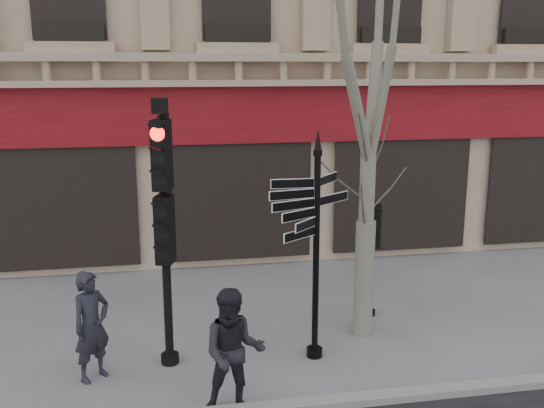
{
  "coord_description": "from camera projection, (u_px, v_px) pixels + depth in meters",
  "views": [
    {
      "loc": [
        -1.71,
        -8.78,
        4.68
      ],
      "look_at": [
        0.0,
        0.6,
        2.49
      ],
      "focal_mm": 40.0,
      "sensor_mm": 36.0,
      "label": 1
    }
  ],
  "objects": [
    {
      "name": "ground",
      "position": [
        278.0,
        362.0,
        9.77
      ],
      "size": [
        80.0,
        80.0,
        0.0
      ],
      "primitive_type": "plane",
      "color": "slate",
      "rests_on": "ground"
    },
    {
      "name": "kerb",
      "position": [
        297.0,
        406.0,
        8.41
      ],
      "size": [
        80.0,
        0.25,
        0.12
      ],
      "primitive_type": "cube",
      "color": "gray",
      "rests_on": "ground"
    },
    {
      "name": "fingerpost",
      "position": [
        317.0,
        207.0,
        9.42
      ],
      "size": [
        2.08,
        2.08,
        3.76
      ],
      "rotation": [
        0.0,
        0.0,
        0.42
      ],
      "color": "black",
      "rests_on": "ground"
    },
    {
      "name": "traffic_signal_main",
      "position": [
        164.0,
        202.0,
        9.16
      ],
      "size": [
        0.54,
        0.46,
        4.22
      ],
      "rotation": [
        0.0,
        0.0,
        -0.3
      ],
      "color": "black",
      "rests_on": "ground"
    },
    {
      "name": "traffic_signal_secondary",
      "position": [
        372.0,
        238.0,
        11.29
      ],
      "size": [
        0.39,
        0.28,
        2.21
      ],
      "rotation": [
        0.0,
        0.0,
        -0.05
      ],
      "color": "black",
      "rests_on": "ground"
    },
    {
      "name": "plane_tree",
      "position": [
        374.0,
        3.0,
        9.56
      ],
      "size": [
        3.02,
        3.02,
        8.03
      ],
      "color": "gray",
      "rests_on": "ground"
    },
    {
      "name": "pedestrian_a",
      "position": [
        91.0,
        326.0,
        9.09
      ],
      "size": [
        0.74,
        0.73,
        1.72
      ],
      "primitive_type": "imported",
      "rotation": [
        0.0,
        0.0,
        0.74
      ],
      "color": "black",
      "rests_on": "ground"
    },
    {
      "name": "pedestrian_b",
      "position": [
        234.0,
        353.0,
        8.17
      ],
      "size": [
        0.93,
        0.76,
        1.79
      ],
      "primitive_type": "imported",
      "rotation": [
        0.0,
        0.0,
        -0.1
      ],
      "color": "black",
      "rests_on": "ground"
    }
  ]
}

